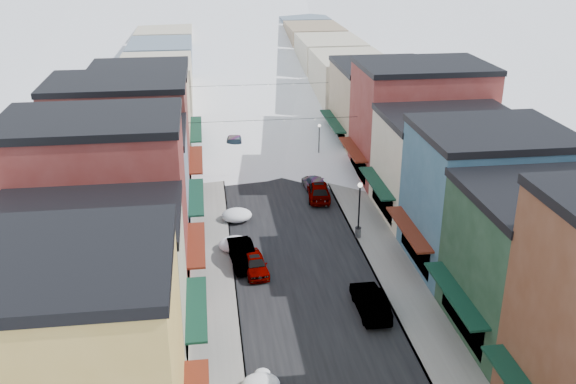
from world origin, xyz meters
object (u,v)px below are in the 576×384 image
object	(u,v)px
car_green_sedan	(370,301)
trash_can	(358,232)
car_silver_sedan	(255,264)
car_dark_hatch	(243,254)
streetlamp_near	(359,203)

from	to	relation	value
car_green_sedan	trash_can	size ratio (longest dim) A/B	5.77
trash_can	car_green_sedan	bearing A→B (deg)	-99.15
car_silver_sedan	trash_can	size ratio (longest dim) A/B	4.80
car_green_sedan	trash_can	xyz separation A→B (m)	(1.70, 10.55, -0.22)
car_green_sedan	trash_can	distance (m)	10.69
car_silver_sedan	car_green_sedan	bearing A→B (deg)	-47.32
car_dark_hatch	streetlamp_near	bearing A→B (deg)	10.69
streetlamp_near	car_green_sedan	bearing A→B (deg)	-99.16
car_dark_hatch	car_green_sedan	size ratio (longest dim) A/B	0.98
car_silver_sedan	car_green_sedan	xyz separation A→B (m)	(7.00, -6.20, 0.11)
car_silver_sedan	car_dark_hatch	size ratio (longest dim) A/B	0.85
car_dark_hatch	car_green_sedan	xyz separation A→B (m)	(7.80, -7.60, 0.01)
car_silver_sedan	streetlamp_near	bearing A→B (deg)	20.74
car_silver_sedan	car_green_sedan	world-z (taller)	car_green_sedan
car_green_sedan	streetlamp_near	bearing A→B (deg)	-99.71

